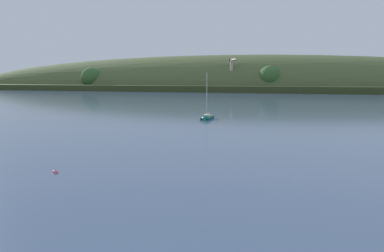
% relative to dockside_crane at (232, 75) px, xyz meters
% --- Properties ---
extents(far_shoreline_hill, '(582.45, 139.21, 51.06)m').
position_rel_dockside_crane_xyz_m(far_shoreline_hill, '(-16.45, 40.07, -9.97)').
color(far_shoreline_hill, '#35401E').
rests_on(far_shoreline_hill, ground).
extents(dockside_crane, '(7.37, 12.35, 21.24)m').
position_rel_dockside_crane_xyz_m(dockside_crane, '(0.00, 0.00, 0.00)').
color(dockside_crane, '#4C4C51').
rests_on(dockside_crane, ground).
extents(sailboat_near_mooring, '(1.80, 6.03, 10.13)m').
position_rel_dockside_crane_xyz_m(sailboat_near_mooring, '(17.41, -155.15, -10.03)').
color(sailboat_near_mooring, '#0F564C').
rests_on(sailboat_near_mooring, ground).
extents(mooring_buoy_midchannel, '(0.48, 0.48, 0.56)m').
position_rel_dockside_crane_xyz_m(mooring_buoy_midchannel, '(13.11, -197.20, -10.14)').
color(mooring_buoy_midchannel, '#E06675').
rests_on(mooring_buoy_midchannel, ground).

